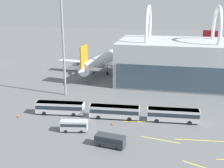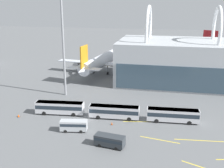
{
  "view_description": "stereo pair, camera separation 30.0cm",
  "coord_description": "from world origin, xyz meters",
  "px_view_note": "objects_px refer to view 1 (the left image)",
  "views": [
    {
      "loc": [
        18.55,
        -59.72,
        27.66
      ],
      "look_at": [
        2.51,
        17.1,
        4.0
      ],
      "focal_mm": 45.0,
      "sensor_mm": 36.0,
      "label": 1
    },
    {
      "loc": [
        18.84,
        -59.66,
        27.66
      ],
      "look_at": [
        2.51,
        17.1,
        4.0
      ],
      "focal_mm": 45.0,
      "sensor_mm": 36.0,
      "label": 2
    }
  ],
  "objects_px": {
    "traffic_cone_2": "(19,116)",
    "traffic_cone_1": "(77,123)",
    "shuttle_bus_2": "(173,114)",
    "service_van_crossing": "(110,140)",
    "airliner_at_gate_far": "(101,61)",
    "floodlight_mast": "(62,30)",
    "traffic_cone_0": "(112,123)",
    "service_van_foreground": "(74,125)",
    "shuttle_bus_0": "(60,107)",
    "shuttle_bus_1": "(114,111)"
  },
  "relations": [
    {
      "from": "floodlight_mast",
      "to": "traffic_cone_2",
      "type": "xyz_separation_m",
      "value": [
        -5.27,
        -18.3,
        -19.06
      ]
    },
    {
      "from": "airliner_at_gate_far",
      "to": "traffic_cone_1",
      "type": "relative_size",
      "value": 53.43
    },
    {
      "from": "shuttle_bus_0",
      "to": "service_van_crossing",
      "type": "height_order",
      "value": "shuttle_bus_0"
    },
    {
      "from": "service_van_foreground",
      "to": "traffic_cone_1",
      "type": "distance_m",
      "value": 3.51
    },
    {
      "from": "service_van_foreground",
      "to": "shuttle_bus_1",
      "type": "bearing_deg",
      "value": 40.62
    },
    {
      "from": "service_van_foreground",
      "to": "traffic_cone_1",
      "type": "height_order",
      "value": "service_van_foreground"
    },
    {
      "from": "service_van_foreground",
      "to": "service_van_crossing",
      "type": "bearing_deg",
      "value": -37.42
    },
    {
      "from": "traffic_cone_2",
      "to": "traffic_cone_1",
      "type": "bearing_deg",
      "value": -4.67
    },
    {
      "from": "shuttle_bus_1",
      "to": "floodlight_mast",
      "type": "height_order",
      "value": "floodlight_mast"
    },
    {
      "from": "floodlight_mast",
      "to": "shuttle_bus_0",
      "type": "bearing_deg",
      "value": -74.34
    },
    {
      "from": "shuttle_bus_0",
      "to": "service_van_crossing",
      "type": "xyz_separation_m",
      "value": [
        15.73,
        -13.26,
        -0.5
      ]
    },
    {
      "from": "traffic_cone_0",
      "to": "service_van_crossing",
      "type": "bearing_deg",
      "value": -80.48
    },
    {
      "from": "airliner_at_gate_far",
      "to": "shuttle_bus_0",
      "type": "relative_size",
      "value": 3.25
    },
    {
      "from": "shuttle_bus_2",
      "to": "floodlight_mast",
      "type": "distance_m",
      "value": 38.7
    },
    {
      "from": "traffic_cone_1",
      "to": "traffic_cone_2",
      "type": "height_order",
      "value": "traffic_cone_1"
    },
    {
      "from": "airliner_at_gate_far",
      "to": "floodlight_mast",
      "type": "xyz_separation_m",
      "value": [
        -4.27,
        -27.08,
        14.5
      ]
    },
    {
      "from": "shuttle_bus_2",
      "to": "traffic_cone_0",
      "type": "height_order",
      "value": "shuttle_bus_2"
    },
    {
      "from": "traffic_cone_2",
      "to": "floodlight_mast",
      "type": "bearing_deg",
      "value": 73.94
    },
    {
      "from": "shuttle_bus_2",
      "to": "traffic_cone_1",
      "type": "xyz_separation_m",
      "value": [
        -21.67,
        -6.16,
        -1.5
      ]
    },
    {
      "from": "shuttle_bus_2",
      "to": "floodlight_mast",
      "type": "bearing_deg",
      "value": 153.54
    },
    {
      "from": "shuttle_bus_0",
      "to": "floodlight_mast",
      "type": "bearing_deg",
      "value": 99.99
    },
    {
      "from": "shuttle_bus_2",
      "to": "service_van_crossing",
      "type": "bearing_deg",
      "value": -133.56
    },
    {
      "from": "shuttle_bus_1",
      "to": "service_van_crossing",
      "type": "distance_m",
      "value": 13.63
    },
    {
      "from": "service_van_crossing",
      "to": "traffic_cone_0",
      "type": "distance_m",
      "value": 9.94
    },
    {
      "from": "traffic_cone_1",
      "to": "traffic_cone_0",
      "type": "bearing_deg",
      "value": 11.22
    },
    {
      "from": "airliner_at_gate_far",
      "to": "shuttle_bus_2",
      "type": "distance_m",
      "value": 49.04
    },
    {
      "from": "shuttle_bus_1",
      "to": "traffic_cone_0",
      "type": "bearing_deg",
      "value": -90.1
    },
    {
      "from": "service_van_foreground",
      "to": "traffic_cone_1",
      "type": "bearing_deg",
      "value": 90.22
    },
    {
      "from": "shuttle_bus_0",
      "to": "traffic_cone_2",
      "type": "relative_size",
      "value": 16.96
    },
    {
      "from": "shuttle_bus_0",
      "to": "traffic_cone_0",
      "type": "distance_m",
      "value": 14.6
    },
    {
      "from": "shuttle_bus_2",
      "to": "shuttle_bus_0",
      "type": "bearing_deg",
      "value": 178.59
    },
    {
      "from": "floodlight_mast",
      "to": "shuttle_bus_2",
      "type": "bearing_deg",
      "value": -22.86
    },
    {
      "from": "traffic_cone_0",
      "to": "traffic_cone_1",
      "type": "bearing_deg",
      "value": -168.78
    },
    {
      "from": "service_van_foreground",
      "to": "traffic_cone_0",
      "type": "relative_size",
      "value": 7.67
    },
    {
      "from": "shuttle_bus_0",
      "to": "floodlight_mast",
      "type": "distance_m",
      "value": 23.09
    },
    {
      "from": "traffic_cone_0",
      "to": "traffic_cone_1",
      "type": "relative_size",
      "value": 1.06
    },
    {
      "from": "shuttle_bus_0",
      "to": "shuttle_bus_2",
      "type": "bearing_deg",
      "value": -3.49
    },
    {
      "from": "traffic_cone_2",
      "to": "traffic_cone_0",
      "type": "bearing_deg",
      "value": 0.83
    },
    {
      "from": "service_van_crossing",
      "to": "floodlight_mast",
      "type": "xyz_separation_m",
      "value": [
        -19.78,
        27.72,
        18.05
      ]
    },
    {
      "from": "airliner_at_gate_far",
      "to": "floodlight_mast",
      "type": "bearing_deg",
      "value": 179.22
    },
    {
      "from": "airliner_at_gate_far",
      "to": "service_van_foreground",
      "type": "relative_size",
      "value": 6.54
    },
    {
      "from": "shuttle_bus_2",
      "to": "service_van_crossing",
      "type": "relative_size",
      "value": 1.98
    },
    {
      "from": "airliner_at_gate_far",
      "to": "traffic_cone_1",
      "type": "height_order",
      "value": "airliner_at_gate_far"
    },
    {
      "from": "airliner_at_gate_far",
      "to": "shuttle_bus_0",
      "type": "distance_m",
      "value": 41.65
    },
    {
      "from": "service_van_crossing",
      "to": "shuttle_bus_2",
      "type": "bearing_deg",
      "value": -121.41
    },
    {
      "from": "airliner_at_gate_far",
      "to": "shuttle_bus_2",
      "type": "relative_size",
      "value": 3.26
    },
    {
      "from": "floodlight_mast",
      "to": "shuttle_bus_1",
      "type": "bearing_deg",
      "value": -38.45
    },
    {
      "from": "service_van_foreground",
      "to": "service_van_crossing",
      "type": "xyz_separation_m",
      "value": [
        9.11,
        -4.87,
        -0.1
      ]
    },
    {
      "from": "shuttle_bus_0",
      "to": "traffic_cone_0",
      "type": "height_order",
      "value": "shuttle_bus_0"
    },
    {
      "from": "shuttle_bus_0",
      "to": "traffic_cone_2",
      "type": "distance_m",
      "value": 10.2
    }
  ]
}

